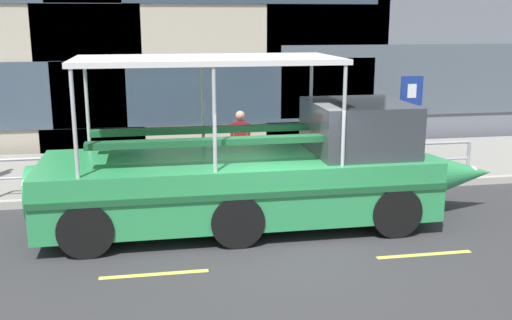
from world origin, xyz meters
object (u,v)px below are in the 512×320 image
object	(u,v)px
duck_tour_boat	(264,173)
parking_sign	(410,107)
pedestrian_mid_left	(240,138)
pedestrian_near_bow	(352,132)

from	to	relation	value
duck_tour_boat	parking_sign	bearing A→B (deg)	32.96
duck_tour_boat	pedestrian_mid_left	xyz separation A→B (m)	(-0.03, 3.01, 0.14)
parking_sign	duck_tour_boat	bearing A→B (deg)	-147.04
parking_sign	pedestrian_mid_left	distance (m)	4.50
parking_sign	pedestrian_near_bow	world-z (taller)	parking_sign
parking_sign	pedestrian_mid_left	xyz separation A→B (m)	(-4.45, 0.15, -0.68)
duck_tour_boat	pedestrian_mid_left	distance (m)	3.02
parking_sign	pedestrian_near_bow	bearing A→B (deg)	168.77
duck_tour_boat	pedestrian_near_bow	xyz separation A→B (m)	(2.96, 3.16, 0.15)
pedestrian_near_bow	pedestrian_mid_left	bearing A→B (deg)	-177.22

